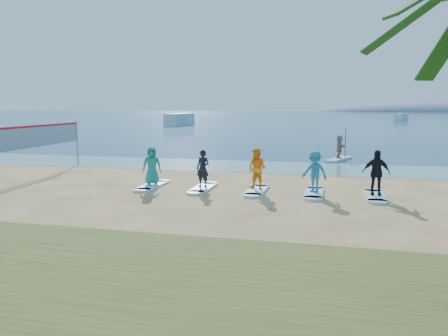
% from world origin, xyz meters
% --- Properties ---
extents(ground, '(600.00, 600.00, 0.00)m').
position_xyz_m(ground, '(0.00, 0.00, 0.00)').
color(ground, tan).
rests_on(ground, ground).
extents(shallow_water, '(600.00, 600.00, 0.00)m').
position_xyz_m(shallow_water, '(0.00, 10.50, 0.01)').
color(shallow_water, teal).
rests_on(shallow_water, ground).
extents(ocean, '(600.00, 600.00, 0.00)m').
position_xyz_m(ocean, '(0.00, 160.00, 0.01)').
color(ocean, navy).
rests_on(ocean, ground).
extents(volleyball_net, '(0.83, 9.06, 2.50)m').
position_xyz_m(volleyball_net, '(-9.01, 4.41, 1.90)').
color(volleyball_net, gray).
rests_on(volleyball_net, ground).
extents(paddleboard, '(1.75, 3.05, 0.12)m').
position_xyz_m(paddleboard, '(5.47, 14.84, 0.06)').
color(paddleboard, silver).
rests_on(paddleboard, ground).
extents(paddleboarder, '(0.74, 1.42, 1.46)m').
position_xyz_m(paddleboarder, '(5.47, 14.84, 0.85)').
color(paddleboarder, tan).
rests_on(paddleboarder, paddleboard).
extents(boat_offshore_a, '(3.15, 8.22, 2.14)m').
position_xyz_m(boat_offshore_a, '(-21.56, 60.61, 0.00)').
color(boat_offshore_a, silver).
rests_on(boat_offshore_a, ground).
extents(boat_offshore_b, '(4.02, 5.54, 1.68)m').
position_xyz_m(boat_offshore_b, '(21.66, 103.16, 0.00)').
color(boat_offshore_b, silver).
rests_on(boat_offshore_b, ground).
extents(surfboard_0, '(0.70, 2.20, 0.09)m').
position_xyz_m(surfboard_0, '(-2.36, 3.36, 0.04)').
color(surfboard_0, '#A4DEFF').
rests_on(surfboard_0, ground).
extents(student_0, '(0.90, 0.73, 1.60)m').
position_xyz_m(student_0, '(-2.36, 3.36, 0.89)').
color(student_0, teal).
rests_on(student_0, surfboard_0).
extents(surfboard_1, '(0.70, 2.20, 0.09)m').
position_xyz_m(surfboard_1, '(-0.12, 3.36, 0.04)').
color(surfboard_1, '#A4DEFF').
rests_on(surfboard_1, ground).
extents(student_1, '(0.62, 0.47, 1.52)m').
position_xyz_m(student_1, '(-0.12, 3.36, 0.85)').
color(student_1, black).
rests_on(student_1, surfboard_1).
extents(surfboard_2, '(0.70, 2.20, 0.09)m').
position_xyz_m(surfboard_2, '(2.13, 3.36, 0.04)').
color(surfboard_2, '#A4DEFF').
rests_on(surfboard_2, ground).
extents(student_2, '(0.97, 0.88, 1.64)m').
position_xyz_m(student_2, '(2.13, 3.36, 0.91)').
color(student_2, orange).
rests_on(student_2, surfboard_2).
extents(surfboard_3, '(0.70, 2.20, 0.09)m').
position_xyz_m(surfboard_3, '(4.37, 3.36, 0.04)').
color(surfboard_3, '#A4DEFF').
rests_on(surfboard_3, ground).
extents(student_3, '(1.17, 0.95, 1.58)m').
position_xyz_m(student_3, '(4.37, 3.36, 0.88)').
color(student_3, teal).
rests_on(student_3, surfboard_3).
extents(surfboard_4, '(0.70, 2.20, 0.09)m').
position_xyz_m(surfboard_4, '(6.61, 3.36, 0.04)').
color(surfboard_4, '#A4DEFF').
rests_on(surfboard_4, ground).
extents(student_4, '(0.99, 0.42, 1.68)m').
position_xyz_m(student_4, '(6.61, 3.36, 0.93)').
color(student_4, black).
rests_on(student_4, surfboard_4).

